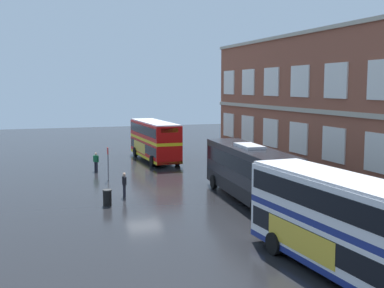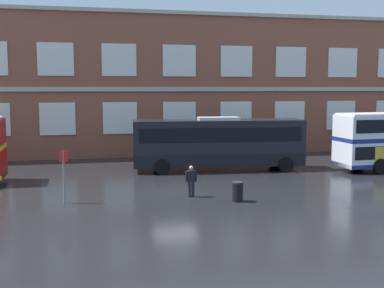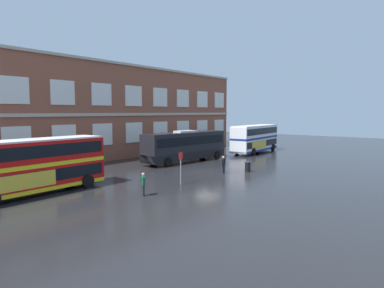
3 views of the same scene
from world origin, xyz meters
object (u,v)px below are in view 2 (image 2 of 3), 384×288
Objects in this scene: second_passenger at (191,180)px; touring_coach at (218,144)px; station_litter_bin at (238,192)px; bus_stand_flag at (64,172)px.

touring_coach is at bearing 65.08° from second_passenger.
station_litter_bin is at bearing -99.23° from touring_coach.
second_passenger is at bearing 0.51° from bus_stand_flag.
second_passenger reaches higher than station_litter_bin.
second_passenger is at bearing 144.09° from station_litter_bin.
touring_coach is at bearing 37.68° from bus_stand_flag.
touring_coach is 11.82× the size of station_litter_bin.
bus_stand_flag reaches higher than second_passenger.
second_passenger is 6.64m from bus_stand_flag.
bus_stand_flag reaches higher than station_litter_bin.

